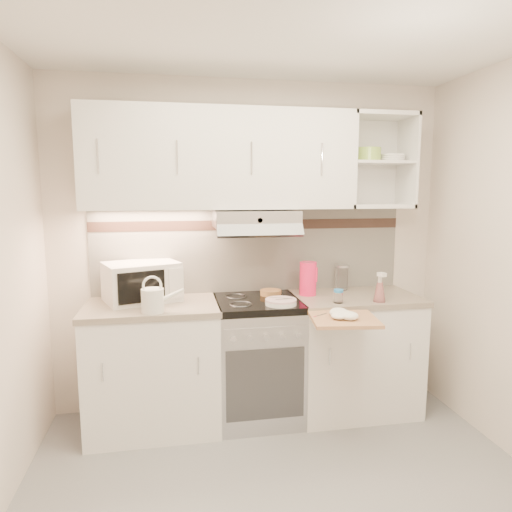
{
  "coord_description": "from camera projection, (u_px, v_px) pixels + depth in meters",
  "views": [
    {
      "loc": [
        -0.59,
        -2.06,
        1.69
      ],
      "look_at": [
        -0.04,
        0.95,
        1.24
      ],
      "focal_mm": 32.0,
      "sensor_mm": 36.0,
      "label": 1
    }
  ],
  "objects": [
    {
      "name": "glass_jar",
      "position": [
        342.0,
        277.0,
        3.61
      ],
      "size": [
        0.11,
        0.11,
        0.2
      ],
      "rotation": [
        0.0,
        0.0,
        -0.29
      ],
      "color": "white",
      "rests_on": "worktop_right"
    },
    {
      "name": "spray_bottle",
      "position": [
        380.0,
        289.0,
        3.22
      ],
      "size": [
        0.09,
        0.09,
        0.23
      ],
      "rotation": [
        0.0,
        0.0,
        0.27
      ],
      "color": "pink",
      "rests_on": "worktop_right"
    },
    {
      "name": "worktop_left",
      "position": [
        152.0,
        307.0,
        3.17
      ],
      "size": [
        0.92,
        0.62,
        0.04
      ],
      "primitive_type": "cube",
      "color": "gray",
      "rests_on": "base_cabinet_left"
    },
    {
      "name": "bread_loaf",
      "position": [
        271.0,
        293.0,
        3.43
      ],
      "size": [
        0.16,
        0.16,
        0.04
      ],
      "primitive_type": "cylinder",
      "color": "#B29747",
      "rests_on": "electric_range"
    },
    {
      "name": "room_shell",
      "position": [
        283.0,
        201.0,
        2.48
      ],
      "size": [
        3.04,
        2.84,
        2.52
      ],
      "color": "beige",
      "rests_on": "ground"
    },
    {
      "name": "microwave",
      "position": [
        141.0,
        282.0,
        3.25
      ],
      "size": [
        0.59,
        0.51,
        0.28
      ],
      "rotation": [
        0.0,
        0.0,
        0.35
      ],
      "color": "silver",
      "rests_on": "worktop_left"
    },
    {
      "name": "worktop_right",
      "position": [
        355.0,
        298.0,
        3.44
      ],
      "size": [
        0.92,
        0.62,
        0.04
      ],
      "primitive_type": "cube",
      "color": "gray",
      "rests_on": "base_cabinet_right"
    },
    {
      "name": "dish_towel",
      "position": [
        346.0,
        313.0,
        2.89
      ],
      "size": [
        0.24,
        0.21,
        0.06
      ],
      "primitive_type": null,
      "rotation": [
        0.0,
        0.0,
        0.12
      ],
      "color": "white",
      "rests_on": "cutting_board"
    },
    {
      "name": "base_cabinet_right",
      "position": [
        353.0,
        355.0,
        3.5
      ],
      "size": [
        0.9,
        0.6,
        0.86
      ],
      "primitive_type": "cube",
      "color": "white",
      "rests_on": "ground"
    },
    {
      "name": "spice_jar",
      "position": [
        338.0,
        296.0,
        3.19
      ],
      "size": [
        0.07,
        0.07,
        0.1
      ],
      "rotation": [
        0.0,
        0.0,
        0.43
      ],
      "color": "white",
      "rests_on": "worktop_right"
    },
    {
      "name": "base_cabinet_left",
      "position": [
        154.0,
        369.0,
        3.23
      ],
      "size": [
        0.9,
        0.6,
        0.86
      ],
      "primitive_type": "cube",
      "color": "white",
      "rests_on": "ground"
    },
    {
      "name": "cutting_board",
      "position": [
        344.0,
        319.0,
        2.9
      ],
      "size": [
        0.46,
        0.42,
        0.02
      ],
      "primitive_type": "cube",
      "rotation": [
        0.0,
        0.0,
        -0.14
      ],
      "color": "tan",
      "rests_on": "base_cabinet_right"
    },
    {
      "name": "pink_pitcher",
      "position": [
        308.0,
        278.0,
        3.43
      ],
      "size": [
        0.13,
        0.13,
        0.25
      ],
      "rotation": [
        0.0,
        0.0,
        -0.41
      ],
      "color": "#FF1C55",
      "rests_on": "worktop_right"
    },
    {
      "name": "electric_range",
      "position": [
        258.0,
        359.0,
        3.36
      ],
      "size": [
        0.6,
        0.6,
        0.9
      ],
      "color": "#B7B7BC",
      "rests_on": "ground"
    },
    {
      "name": "plate_stack",
      "position": [
        281.0,
        302.0,
        3.14
      ],
      "size": [
        0.22,
        0.22,
        0.05
      ],
      "rotation": [
        0.0,
        0.0,
        -0.29
      ],
      "color": "white",
      "rests_on": "electric_range"
    },
    {
      "name": "watering_can",
      "position": [
        154.0,
        299.0,
        2.94
      ],
      "size": [
        0.28,
        0.14,
        0.24
      ],
      "rotation": [
        0.0,
        0.0,
        0.06
      ],
      "color": "silver",
      "rests_on": "worktop_left"
    }
  ]
}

